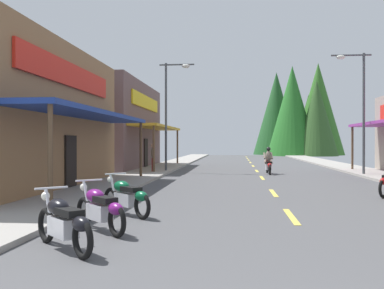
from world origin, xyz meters
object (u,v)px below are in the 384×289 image
(motorcycle_parked_left_2, at_px, (126,196))
(pedestrian_by_shop, at_px, (153,156))
(motorcycle_parked_left_0, at_px, (64,222))
(rider_cruising_lead, at_px, (268,163))
(streetlamp_left, at_px, (171,102))
(motorcycle_parked_left_1, at_px, (100,208))
(streetlamp_right, at_px, (358,97))

(motorcycle_parked_left_2, height_order, pedestrian_by_shop, pedestrian_by_shop)
(motorcycle_parked_left_0, bearing_deg, rider_cruising_lead, -58.92)
(streetlamp_left, height_order, motorcycle_parked_left_1, streetlamp_left)
(motorcycle_parked_left_1, height_order, pedestrian_by_shop, pedestrian_by_shop)
(streetlamp_left, bearing_deg, rider_cruising_lead, -9.75)
(streetlamp_left, xyz_separation_m, rider_cruising_lead, (5.83, -1.00, -3.66))
(rider_cruising_lead, xyz_separation_m, pedestrian_by_shop, (-6.79, 0.05, 0.38))
(motorcycle_parked_left_2, relative_size, rider_cruising_lead, 0.74)
(streetlamp_left, xyz_separation_m, motorcycle_parked_left_1, (1.17, -18.25, -3.83))
(streetlamp_left, relative_size, motorcycle_parked_left_0, 4.21)
(streetlamp_left, height_order, motorcycle_parked_left_0, streetlamp_left)
(motorcycle_parked_left_0, height_order, motorcycle_parked_left_1, same)
(motorcycle_parked_left_0, xyz_separation_m, motorcycle_parked_left_2, (0.17, 3.66, 0.00))
(motorcycle_parked_left_1, height_order, motorcycle_parked_left_2, same)
(streetlamp_left, xyz_separation_m, motorcycle_parked_left_0, (1.05, -19.88, -3.83))
(streetlamp_right, distance_m, pedestrian_by_shop, 12.05)
(motorcycle_parked_left_0, height_order, pedestrian_by_shop, pedestrian_by_shop)
(streetlamp_left, xyz_separation_m, streetlamp_right, (10.59, -1.97, 0.01))
(motorcycle_parked_left_1, bearing_deg, pedestrian_by_shop, -36.04)
(streetlamp_right, height_order, rider_cruising_lead, streetlamp_right)
(motorcycle_parked_left_0, xyz_separation_m, pedestrian_by_shop, (-2.00, 18.93, 0.54))
(rider_cruising_lead, bearing_deg, motorcycle_parked_left_1, 163.32)
(streetlamp_left, relative_size, rider_cruising_lead, 3.13)
(motorcycle_parked_left_2, bearing_deg, motorcycle_parked_left_1, 133.55)
(streetlamp_right, distance_m, rider_cruising_lead, 6.09)
(pedestrian_by_shop, bearing_deg, motorcycle_parked_left_0, -95.20)
(streetlamp_right, distance_m, motorcycle_parked_left_1, 19.20)
(streetlamp_left, bearing_deg, streetlamp_right, -10.53)
(streetlamp_right, bearing_deg, motorcycle_parked_left_2, -123.34)
(streetlamp_left, relative_size, motorcycle_parked_left_1, 4.10)
(pedestrian_by_shop, bearing_deg, streetlamp_left, 33.64)
(streetlamp_right, xyz_separation_m, rider_cruising_lead, (-4.76, 0.97, -3.67))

